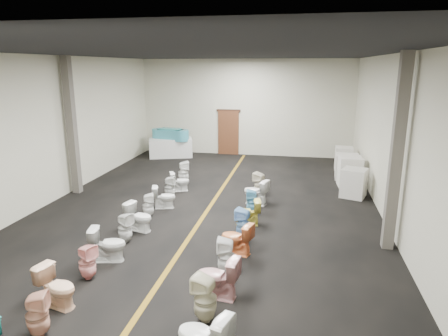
{
  "coord_description": "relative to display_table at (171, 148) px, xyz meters",
  "views": [
    {
      "loc": [
        2.62,
        -10.78,
        4.17
      ],
      "look_at": [
        0.33,
        1.0,
        1.1
      ],
      "focal_mm": 32.0,
      "sensor_mm": 36.0,
      "label": 1
    }
  ],
  "objects": [
    {
      "name": "appliance_crate_c",
      "position": [
        7.77,
        -2.39,
        0.03
      ],
      "size": [
        0.87,
        0.87,
        0.94
      ],
      "primitive_type": "cube",
      "rotation": [
        0.0,
        0.0,
        -0.05
      ],
      "color": "silver",
      "rests_on": "floor"
    },
    {
      "name": "toilet_left_6",
      "position": [
        1.98,
        -8.55,
        -0.06
      ],
      "size": [
        0.81,
        0.59,
        0.75
      ],
      "primitive_type": "imported",
      "rotation": [
        0.0,
        0.0,
        1.32
      ],
      "color": "white",
      "rests_on": "floor"
    },
    {
      "name": "floor",
      "position": [
        3.37,
        -6.87,
        -0.44
      ],
      "size": [
        16.0,
        16.0,
        0.0
      ],
      "primitive_type": "plane",
      "color": "black",
      "rests_on": "ground"
    },
    {
      "name": "back_door",
      "position": [
        2.57,
        1.07,
        0.61
      ],
      "size": [
        1.0,
        0.1,
        2.1
      ],
      "primitive_type": "cube",
      "color": "#562D19",
      "rests_on": "floor"
    },
    {
      "name": "appliance_crate_a",
      "position": [
        7.77,
        -4.6,
        0.03
      ],
      "size": [
        0.94,
        0.94,
        0.94
      ],
      "primitive_type": "cube",
      "rotation": [
        0.0,
        0.0,
        -0.34
      ],
      "color": "beige",
      "rests_on": "floor"
    },
    {
      "name": "toilet_right_2",
      "position": [
        4.57,
        -11.96,
        -0.01
      ],
      "size": [
        0.47,
        0.47,
        0.85
      ],
      "primitive_type": "imported",
      "rotation": [
        0.0,
        0.0,
        -1.83
      ],
      "color": "beige",
      "rests_on": "floor"
    },
    {
      "name": "display_table",
      "position": [
        0.0,
        0.0,
        0.0
      ],
      "size": [
        2.18,
        1.58,
        0.87
      ],
      "primitive_type": "cube",
      "rotation": [
        0.0,
        0.0,
        0.34
      ],
      "color": "silver",
      "rests_on": "floor"
    },
    {
      "name": "toilet_left_9",
      "position": [
        1.92,
        -5.9,
        -0.07
      ],
      "size": [
        0.37,
        0.36,
        0.74
      ],
      "primitive_type": "imported",
      "rotation": [
        0.0,
        0.0,
        1.66
      ],
      "color": "silver",
      "rests_on": "floor"
    },
    {
      "name": "toilet_left_3",
      "position": [
        1.93,
        -11.06,
        -0.06
      ],
      "size": [
        0.44,
        0.44,
        0.75
      ],
      "primitive_type": "imported",
      "rotation": [
        0.0,
        0.0,
        1.2
      ],
      "color": "#F7A7A3",
      "rests_on": "floor"
    },
    {
      "name": "toilet_right_10",
      "position": [
        4.76,
        -5.2,
        -0.03
      ],
      "size": [
        0.49,
        0.49,
        0.82
      ],
      "primitive_type": "imported",
      "rotation": [
        0.0,
        0.0,
        -1.99
      ],
      "color": "beige",
      "rests_on": "floor"
    },
    {
      "name": "appliance_crate_d",
      "position": [
        7.77,
        -1.1,
        0.05
      ],
      "size": [
        0.7,
        0.7,
        0.97
      ],
      "primitive_type": "cube",
      "rotation": [
        0.0,
        0.0,
        -0.03
      ],
      "color": "silver",
      "rests_on": "floor"
    },
    {
      "name": "toilet_left_11",
      "position": [
        1.87,
        -4.2,
        -0.02
      ],
      "size": [
        0.5,
        0.5,
        0.83
      ],
      "primitive_type": "imported",
      "rotation": [
        0.0,
        0.0,
        1.98
      ],
      "color": "white",
      "rests_on": "floor"
    },
    {
      "name": "toilet_right_4",
      "position": [
        4.63,
        -10.36,
        -0.03
      ],
      "size": [
        0.4,
        0.39,
        0.81
      ],
      "primitive_type": "imported",
      "rotation": [
        0.0,
        0.0,
        -1.48
      ],
      "color": "white",
      "rests_on": "floor"
    },
    {
      "name": "appliance_crate_b",
      "position": [
        7.77,
        -3.39,
        0.1
      ],
      "size": [
        0.82,
        0.82,
        1.07
      ],
      "primitive_type": "cube",
      "rotation": [
        0.0,
        0.0,
        0.06
      ],
      "color": "silver",
      "rests_on": "floor"
    },
    {
      "name": "toilet_right_3",
      "position": [
        4.62,
        -11.21,
        -0.03
      ],
      "size": [
        0.86,
        0.56,
        0.82
      ],
      "primitive_type": "imported",
      "rotation": [
        0.0,
        0.0,
        -1.71
      ],
      "color": "#D49697",
      "rests_on": "floor"
    },
    {
      "name": "aisle_stripe",
      "position": [
        3.37,
        -6.87,
        -0.43
      ],
      "size": [
        0.12,
        15.6,
        0.01
      ],
      "primitive_type": "cube",
      "color": "brown",
      "rests_on": "floor"
    },
    {
      "name": "bathtub",
      "position": [
        -0.0,
        0.0,
        0.63
      ],
      "size": [
        1.84,
        0.88,
        0.55
      ],
      "rotation": [
        0.0,
        0.0,
        -0.18
      ],
      "color": "teal",
      "rests_on": "display_table"
    },
    {
      "name": "toilet_right_5",
      "position": [
        4.68,
        -9.38,
        -0.06
      ],
      "size": [
        0.83,
        0.62,
        0.76
      ],
      "primitive_type": "imported",
      "rotation": [
        0.0,
        0.0,
        -1.86
      ],
      "color": "#E77B42",
      "rests_on": "floor"
    },
    {
      "name": "toilet_left_5",
      "position": [
        1.93,
        -9.3,
        -0.06
      ],
      "size": [
        0.44,
        0.44,
        0.75
      ],
      "primitive_type": "imported",
      "rotation": [
        0.0,
        0.0,
        1.2
      ],
      "color": "silver",
      "rests_on": "floor"
    },
    {
      "name": "toilet_left_7",
      "position": [
        1.85,
        -7.59,
        -0.09
      ],
      "size": [
        0.41,
        0.41,
        0.69
      ],
      "primitive_type": "imported",
      "rotation": [
        0.0,
        0.0,
        1.95
      ],
      "color": "white",
      "rests_on": "floor"
    },
    {
      "name": "toilet_right_6",
      "position": [
        4.72,
        -8.58,
        -0.04
      ],
      "size": [
        0.44,
        0.44,
        0.8
      ],
      "primitive_type": "imported",
      "rotation": [
        0.0,
        0.0,
        -1.81
      ],
      "color": "#77A9DD",
      "rests_on": "floor"
    },
    {
      "name": "toilet_left_8",
      "position": [
        2.04,
        -6.8,
        -0.09
      ],
      "size": [
        0.76,
        0.58,
        0.69
      ],
      "primitive_type": "imported",
      "rotation": [
        0.0,
        0.0,
        1.88
      ],
      "color": "white",
      "rests_on": "floor"
    },
    {
      "name": "toilet_right_7",
      "position": [
        4.69,
        -7.65,
        -0.08
      ],
      "size": [
        0.76,
        0.53,
        0.71
      ],
      "primitive_type": "imported",
      "rotation": [
        0.0,
        0.0,
        -1.38
      ],
      "color": "#D6C84B",
      "rests_on": "floor"
    },
    {
      "name": "toilet_left_4",
      "position": [
        1.97,
        -10.25,
        -0.05
      ],
      "size": [
        0.84,
        0.6,
        0.78
      ],
      "primitive_type": "imported",
      "rotation": [
        0.0,
        0.0,
        1.79
      ],
      "color": "silver",
      "rests_on": "floor"
    },
    {
      "name": "toilet_left_10",
      "position": [
        2.0,
        -5.08,
        -0.1
      ],
      "size": [
        0.76,
        0.62,
        0.68
      ],
      "primitive_type": "imported",
      "rotation": [
        0.0,
        0.0,
        2.0
      ],
      "color": "white",
      "rests_on": "floor"
    },
    {
      "name": "toilet_right_9",
      "position": [
        4.72,
        -5.94,
        -0.04
      ],
      "size": [
        0.89,
        0.69,
        0.8
      ],
      "primitive_type": "imported",
      "rotation": [
        0.0,
        0.0,
        -1.92
      ],
      "color": "white",
      "rests_on": "floor"
    },
    {
      "name": "wall_right",
      "position": [
        8.37,
        -6.87,
        1.81
      ],
      "size": [
        0.0,
        16.0,
        16.0
      ],
      "primitive_type": "plane",
      "rotation": [
        1.57,
        0.0,
        -1.57
      ],
      "color": "beige",
      "rests_on": "ground"
    },
    {
      "name": "toilet_left_2",
      "position": [
        1.88,
        -12.02,
        -0.06
      ],
      "size": [
        0.82,
        0.59,
        0.76
      ],
      "primitive_type": "imported",
      "rotation": [
        0.0,
        0.0,
        1.33
      ],
      "color": "#FFCAA1",
      "rests_on": "floor"
    },
    {
      "name": "column_right",
      "position": [
        8.12,
        -8.37,
        1.81
      ],
      "size": [
        0.25,
        0.25,
        4.5
      ],
      "primitive_type": "cube",
      "color": "#59544C",
      "rests_on": "floor"
    },
    {
      "name": "column_left",
      "position": [
        -1.38,
        -5.87,
        1.81
      ],
      "size": [
        0.25,
        0.25,
        4.5
      ],
      "primitive_type": "cube",
      "color": "#59544C",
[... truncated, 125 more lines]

